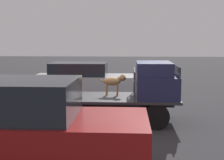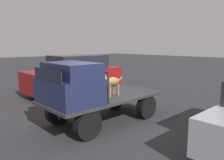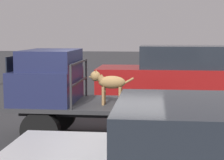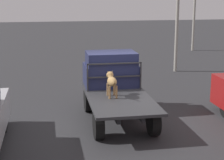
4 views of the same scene
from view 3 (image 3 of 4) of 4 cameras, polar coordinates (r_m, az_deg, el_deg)
name	(u,v)px [view 3 (image 3 of 4)]	position (r m, az deg, el deg)	size (l,w,h in m)	color
ground_plane	(106,141)	(8.24, -0.97, -9.22)	(80.00, 80.00, 0.00)	#2D2D30
flatbed_truck	(106,113)	(8.09, -0.98, -5.10)	(3.93, 1.84, 0.85)	black
truck_cab	(48,77)	(8.21, -9.68, 0.44)	(1.28, 1.72, 1.12)	#1E2347
truck_headboard	(79,75)	(8.05, -5.02, 0.70)	(0.04, 1.72, 0.88)	#2D2D30
dog	(108,82)	(7.76, -0.58, -0.33)	(0.95, 0.27, 0.73)	#9E7547
parked_pickup_far	(177,76)	(12.20, 9.83, 0.56)	(4.95, 1.89, 1.93)	black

